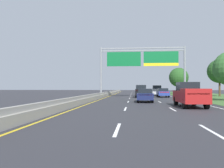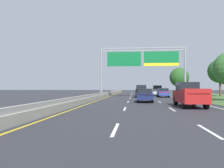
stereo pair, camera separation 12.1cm
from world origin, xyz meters
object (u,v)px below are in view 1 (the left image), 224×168
roadside_tree_distant (179,77)px  pickup_truck_red (190,95)px  car_navy_centre_lane_sedan (145,95)px  car_silver_right_lane_suv (157,90)px  overhead_sign_gantry (142,61)px  car_blue_right_lane_sedan (163,92)px  roadside_tree_far (220,71)px  car_black_centre_lane_suv (141,91)px

roadside_tree_distant → pickup_truck_red: bearing=-99.5°
car_navy_centre_lane_sedan → car_silver_right_lane_suv: size_ratio=0.94×
overhead_sign_gantry → pickup_truck_red: bearing=-80.2°
car_blue_right_lane_sedan → roadside_tree_far: 12.88m
car_silver_right_lane_suv → pickup_truck_red: bearing=-178.0°
overhead_sign_gantry → roadside_tree_far: (14.84, 4.80, -1.55)m
overhead_sign_gantry → car_silver_right_lane_suv: overhead_sign_gantry is taller
roadside_tree_far → roadside_tree_distant: size_ratio=1.02×
car_navy_centre_lane_sedan → car_blue_right_lane_sedan: 14.21m
pickup_truck_red → car_black_centre_lane_suv: pickup_truck_red is taller
pickup_truck_red → roadside_tree_far: roadside_tree_far is taller
car_navy_centre_lane_sedan → car_black_centre_lane_suv: size_ratio=0.94×
car_black_centre_lane_suv → car_blue_right_lane_sedan: 4.08m
overhead_sign_gantry → pickup_truck_red: overhead_sign_gantry is taller
car_navy_centre_lane_sedan → car_black_centre_lane_suv: car_black_centre_lane_suv is taller
pickup_truck_red → roadside_tree_distant: size_ratio=0.78×
pickup_truck_red → car_silver_right_lane_suv: size_ratio=1.14×
pickup_truck_red → car_blue_right_lane_sedan: size_ratio=1.23×
pickup_truck_red → car_silver_right_lane_suv: bearing=-0.0°
roadside_tree_distant → car_navy_centre_lane_sedan: bearing=-106.7°
pickup_truck_red → car_black_centre_lane_suv: size_ratio=1.15×
car_navy_centre_lane_sedan → roadside_tree_far: (15.04, 18.48, 3.98)m
overhead_sign_gantry → pickup_truck_red: size_ratio=2.78×
overhead_sign_gantry → roadside_tree_far: 15.68m
car_silver_right_lane_suv → roadside_tree_far: 12.47m
pickup_truck_red → car_blue_right_lane_sedan: bearing=-0.8°
car_black_centre_lane_suv → roadside_tree_distant: size_ratio=0.68×
overhead_sign_gantry → car_blue_right_lane_sedan: (3.56, 0.02, -5.53)m
car_navy_centre_lane_sedan → car_black_centre_lane_suv: (-0.10, 12.40, 0.28)m
pickup_truck_red → overhead_sign_gantry: bearing=9.3°
roadside_tree_distant → car_silver_right_lane_suv: bearing=-116.6°
car_silver_right_lane_suv → car_blue_right_lane_sedan: (0.34, -7.35, -0.28)m
car_blue_right_lane_sedan → roadside_tree_distant: roadside_tree_distant is taller
car_black_centre_lane_suv → roadside_tree_distant: bearing=-25.1°
car_silver_right_lane_suv → car_blue_right_lane_sedan: size_ratio=1.08×
overhead_sign_gantry → car_blue_right_lane_sedan: bearing=0.4°
car_navy_centre_lane_sedan → roadside_tree_far: size_ratio=0.63×
car_black_centre_lane_suv → car_blue_right_lane_sedan: (3.86, 1.30, -0.28)m
pickup_truck_red → roadside_tree_distant: 42.38m
pickup_truck_red → car_navy_centre_lane_sedan: pickup_truck_red is taller
car_black_centre_lane_suv → roadside_tree_far: bearing=-68.3°
car_blue_right_lane_sedan → roadside_tree_far: bearing=-66.9°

